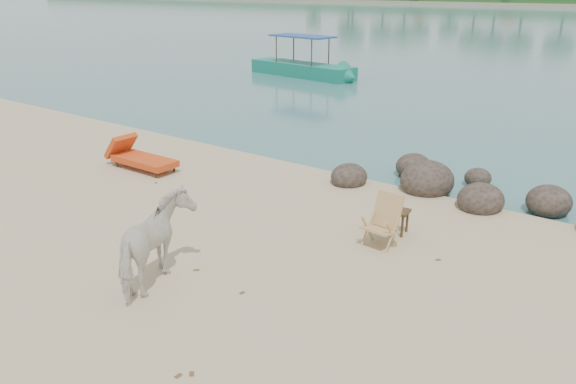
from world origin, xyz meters
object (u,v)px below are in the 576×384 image
(boulders, at_px, (455,188))
(deck_chair, at_px, (380,224))
(boat_near, at_px, (302,42))
(lounge_chair, at_px, (144,158))
(cow, at_px, (157,245))
(side_table, at_px, (393,222))

(boulders, height_order, deck_chair, deck_chair)
(deck_chair, distance_m, boat_near, 20.86)
(deck_chair, bearing_deg, boat_near, 133.89)
(boat_near, bearing_deg, lounge_chair, -61.75)
(cow, height_order, side_table, cow)
(cow, relative_size, deck_chair, 1.80)
(side_table, bearing_deg, boat_near, 123.45)
(side_table, xyz_separation_m, deck_chair, (0.08, -0.70, 0.23))
(deck_chair, bearing_deg, cow, -118.33)
(boulders, bearing_deg, cow, -108.78)
(boulders, height_order, lounge_chair, lounge_chair)
(boulders, distance_m, cow, 7.19)
(boat_near, bearing_deg, cow, -53.57)
(boulders, height_order, side_table, boulders)
(boat_near, bearing_deg, boulders, -36.68)
(side_table, height_order, boat_near, boat_near)
(boulders, height_order, boat_near, boat_near)
(side_table, relative_size, boat_near, 0.08)
(cow, xyz_separation_m, boat_near, (-10.95, 19.51, 0.99))
(boulders, bearing_deg, boat_near, 136.19)
(deck_chair, xyz_separation_m, boat_near, (-13.13, 16.17, 1.23))
(boulders, xyz_separation_m, deck_chair, (-0.13, -3.45, 0.29))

